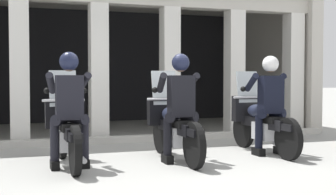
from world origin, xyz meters
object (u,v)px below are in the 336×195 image
object	(u,v)px
motorcycle_center	(174,126)
motorcycle_right	(260,122)
police_officer_center	(180,98)
police_officer_left	(69,100)
police_officer_right	(270,96)
motorcycle_left	(67,130)

from	to	relation	value
motorcycle_center	motorcycle_right	bearing A→B (deg)	-1.85
motorcycle_right	motorcycle_center	bearing A→B (deg)	179.79
police_officer_center	motorcycle_right	distance (m)	1.71
motorcycle_center	motorcycle_right	distance (m)	1.60
police_officer_left	police_officer_right	xyz separation A→B (m)	(3.18, 0.11, 0.00)
police_officer_left	police_officer_right	world-z (taller)	same
motorcycle_center	police_officer_center	world-z (taller)	police_officer_center
motorcycle_center	motorcycle_left	bearing A→B (deg)	170.20
motorcycle_right	police_officer_right	bearing A→B (deg)	-96.38
motorcycle_center	police_officer_center	distance (m)	0.52
police_officer_left	motorcycle_center	world-z (taller)	police_officer_left
motorcycle_left	police_officer_center	bearing A→B (deg)	-21.47
police_officer_left	motorcycle_right	world-z (taller)	police_officer_left
police_officer_right	police_officer_center	bearing A→B (deg)	179.79
police_officer_right	police_officer_left	bearing A→B (deg)	175.82
motorcycle_left	police_officer_left	world-z (taller)	police_officer_left
motorcycle_center	motorcycle_right	size ratio (longest dim) A/B	1.00
motorcycle_center	police_officer_right	world-z (taller)	police_officer_right
police_officer_center	motorcycle_right	world-z (taller)	police_officer_center
motorcycle_left	motorcycle_center	bearing A→B (deg)	-11.41
police_officer_left	police_officer_right	bearing A→B (deg)	-7.42
motorcycle_left	police_officer_left	distance (m)	0.52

